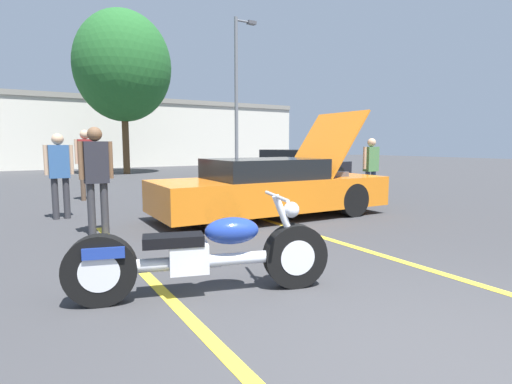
{
  "coord_description": "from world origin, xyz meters",
  "views": [
    {
      "loc": [
        -2.32,
        -1.28,
        1.45
      ],
      "look_at": [
        0.45,
        3.37,
        0.8
      ],
      "focal_mm": 28.0,
      "sensor_mm": 36.0,
      "label": 1
    }
  ],
  "objects_px": {
    "parked_car_right_row": "(298,169)",
    "spectator_midground": "(59,169)",
    "spectator_by_show_car": "(86,158)",
    "spectator_far_lot": "(371,165)",
    "show_car_hood_open": "(272,188)",
    "motorcycle": "(203,255)",
    "tree_background": "(123,67)",
    "light_pole": "(238,89)",
    "spectator_near_motorcycle": "(96,171)"
  },
  "relations": [
    {
      "from": "show_car_hood_open",
      "to": "spectator_near_motorcycle",
      "type": "xyz_separation_m",
      "value": [
        -3.26,
        0.11,
        0.44
      ]
    },
    {
      "from": "tree_background",
      "to": "spectator_near_motorcycle",
      "type": "relative_size",
      "value": 4.51
    },
    {
      "from": "spectator_midground",
      "to": "tree_background",
      "type": "bearing_deg",
      "value": 71.3
    },
    {
      "from": "tree_background",
      "to": "spectator_by_show_car",
      "type": "xyz_separation_m",
      "value": [
        -3.09,
        -9.03,
        -4.05
      ]
    },
    {
      "from": "parked_car_right_row",
      "to": "spectator_midground",
      "type": "distance_m",
      "value": 8.01
    },
    {
      "from": "spectator_near_motorcycle",
      "to": "light_pole",
      "type": "bearing_deg",
      "value": 52.78
    },
    {
      "from": "tree_background",
      "to": "motorcycle",
      "type": "relative_size",
      "value": 3.17
    },
    {
      "from": "spectator_far_lot",
      "to": "spectator_near_motorcycle",
      "type": "bearing_deg",
      "value": -176.51
    },
    {
      "from": "light_pole",
      "to": "spectator_midground",
      "type": "bearing_deg",
      "value": -133.29
    },
    {
      "from": "tree_background",
      "to": "parked_car_right_row",
      "type": "xyz_separation_m",
      "value": [
        3.68,
        -9.06,
        -4.54
      ]
    },
    {
      "from": "motorcycle",
      "to": "spectator_far_lot",
      "type": "height_order",
      "value": "spectator_far_lot"
    },
    {
      "from": "show_car_hood_open",
      "to": "spectator_near_motorcycle",
      "type": "height_order",
      "value": "show_car_hood_open"
    },
    {
      "from": "light_pole",
      "to": "show_car_hood_open",
      "type": "relative_size",
      "value": 1.64
    },
    {
      "from": "motorcycle",
      "to": "spectator_by_show_car",
      "type": "relative_size",
      "value": 1.35
    },
    {
      "from": "parked_car_right_row",
      "to": "spectator_by_show_car",
      "type": "distance_m",
      "value": 6.78
    },
    {
      "from": "motorcycle",
      "to": "spectator_far_lot",
      "type": "relative_size",
      "value": 1.53
    },
    {
      "from": "light_pole",
      "to": "spectator_near_motorcycle",
      "type": "xyz_separation_m",
      "value": [
        -8.74,
        -11.51,
        -3.22
      ]
    },
    {
      "from": "tree_background",
      "to": "parked_car_right_row",
      "type": "distance_m",
      "value": 10.78
    },
    {
      "from": "show_car_hood_open",
      "to": "spectator_far_lot",
      "type": "height_order",
      "value": "show_car_hood_open"
    },
    {
      "from": "tree_background",
      "to": "spectator_near_motorcycle",
      "type": "height_order",
      "value": "tree_background"
    },
    {
      "from": "tree_background",
      "to": "parked_car_right_row",
      "type": "relative_size",
      "value": 1.74
    },
    {
      "from": "spectator_far_lot",
      "to": "parked_car_right_row",
      "type": "bearing_deg",
      "value": 80.46
    },
    {
      "from": "spectator_by_show_car",
      "to": "light_pole",
      "type": "bearing_deg",
      "value": 40.73
    },
    {
      "from": "light_pole",
      "to": "show_car_hood_open",
      "type": "distance_m",
      "value": 13.36
    },
    {
      "from": "parked_car_right_row",
      "to": "spectator_near_motorcycle",
      "type": "bearing_deg",
      "value": -165.64
    },
    {
      "from": "spectator_near_motorcycle",
      "to": "parked_car_right_row",
      "type": "bearing_deg",
      "value": 31.05
    },
    {
      "from": "tree_background",
      "to": "motorcycle",
      "type": "bearing_deg",
      "value": -100.64
    },
    {
      "from": "show_car_hood_open",
      "to": "spectator_near_motorcycle",
      "type": "relative_size",
      "value": 2.74
    },
    {
      "from": "parked_car_right_row",
      "to": "spectator_by_show_car",
      "type": "xyz_separation_m",
      "value": [
        -6.76,
        0.03,
        0.49
      ]
    },
    {
      "from": "motorcycle",
      "to": "show_car_hood_open",
      "type": "height_order",
      "value": "show_car_hood_open"
    },
    {
      "from": "motorcycle",
      "to": "parked_car_right_row",
      "type": "distance_m",
      "value": 10.22
    },
    {
      "from": "spectator_midground",
      "to": "spectator_far_lot",
      "type": "distance_m",
      "value": 7.08
    },
    {
      "from": "motorcycle",
      "to": "show_car_hood_open",
      "type": "bearing_deg",
      "value": 64.18
    },
    {
      "from": "show_car_hood_open",
      "to": "parked_car_right_row",
      "type": "height_order",
      "value": "show_car_hood_open"
    },
    {
      "from": "light_pole",
      "to": "spectator_by_show_car",
      "type": "bearing_deg",
      "value": -139.27
    },
    {
      "from": "parked_car_right_row",
      "to": "spectator_by_show_car",
      "type": "bearing_deg",
      "value": 163.09
    },
    {
      "from": "spectator_by_show_car",
      "to": "spectator_far_lot",
      "type": "height_order",
      "value": "spectator_by_show_car"
    },
    {
      "from": "light_pole",
      "to": "spectator_far_lot",
      "type": "xyz_separation_m",
      "value": [
        -2.19,
        -11.11,
        -3.3
      ]
    },
    {
      "from": "show_car_hood_open",
      "to": "motorcycle",
      "type": "bearing_deg",
      "value": -130.95
    },
    {
      "from": "tree_background",
      "to": "spectator_far_lot",
      "type": "xyz_separation_m",
      "value": [
        3.01,
        -13.0,
        -4.2
      ]
    },
    {
      "from": "tree_background",
      "to": "spectator_far_lot",
      "type": "height_order",
      "value": "tree_background"
    },
    {
      "from": "parked_car_right_row",
      "to": "spectator_near_motorcycle",
      "type": "xyz_separation_m",
      "value": [
        -7.21,
        -4.34,
        0.42
      ]
    },
    {
      "from": "light_pole",
      "to": "spectator_by_show_car",
      "type": "xyz_separation_m",
      "value": [
        -8.29,
        -7.14,
        -3.15
      ]
    },
    {
      "from": "light_pole",
      "to": "tree_background",
      "type": "relative_size",
      "value": 1.0
    },
    {
      "from": "show_car_hood_open",
      "to": "spectator_by_show_car",
      "type": "bearing_deg",
      "value": 123.23
    },
    {
      "from": "light_pole",
      "to": "motorcycle",
      "type": "bearing_deg",
      "value": -119.41
    },
    {
      "from": "parked_car_right_row",
      "to": "spectator_midground",
      "type": "xyz_separation_m",
      "value": [
        -7.6,
        -2.52,
        0.37
      ]
    },
    {
      "from": "spectator_far_lot",
      "to": "motorcycle",
      "type": "bearing_deg",
      "value": -149.12
    },
    {
      "from": "parked_car_right_row",
      "to": "spectator_by_show_car",
      "type": "relative_size",
      "value": 2.46
    },
    {
      "from": "spectator_by_show_car",
      "to": "spectator_midground",
      "type": "bearing_deg",
      "value": -108.13
    }
  ]
}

